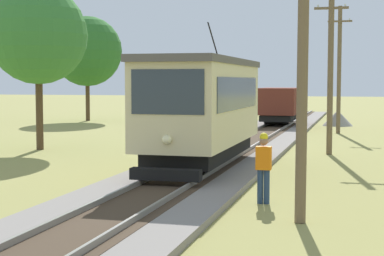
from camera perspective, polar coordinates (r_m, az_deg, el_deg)
red_tram at (r=21.27m, az=0.94°, el=1.91°), size 2.60×8.54×4.79m
freight_car at (r=42.18m, az=7.92°, el=2.16°), size 2.40×5.20×2.31m
utility_pole_near_tram at (r=13.81m, az=9.97°, el=5.82°), size 1.40×0.52×6.72m
utility_pole_mid at (r=26.93m, az=12.41°, el=5.19°), size 1.40×0.33×6.91m
utility_pole_far at (r=38.09m, az=13.16°, el=5.28°), size 1.40×0.46×7.46m
gravel_pile at (r=44.63m, az=13.03°, el=0.88°), size 2.08×2.08×1.07m
track_worker at (r=15.84m, az=6.49°, el=-3.31°), size 0.38×0.24×1.78m
tree_left_near at (r=29.03m, az=-13.74°, el=8.14°), size 4.37×4.37×7.30m
tree_right_near at (r=49.74m, az=-9.46°, el=6.85°), size 5.41×5.41×8.09m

